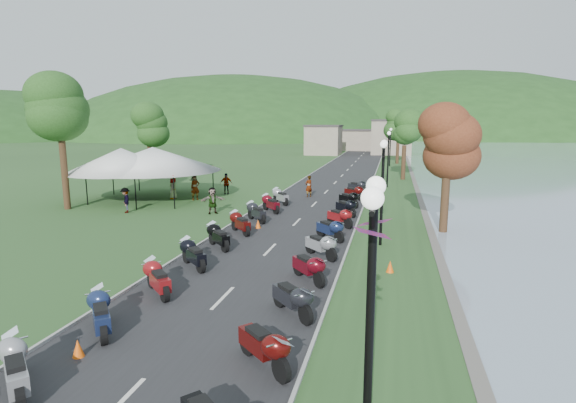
# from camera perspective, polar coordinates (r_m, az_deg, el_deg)

# --- Properties ---
(road) EXTENTS (7.00, 120.00, 0.02)m
(road) POSITION_cam_1_polar(r_m,az_deg,el_deg) (44.27, 6.01, 2.40)
(road) COLOR #28282A
(road) RESTS_ON ground
(hills_backdrop) EXTENTS (360.00, 120.00, 76.00)m
(hills_backdrop) POSITION_cam_1_polar(r_m,az_deg,el_deg) (203.70, 11.78, 8.25)
(hills_backdrop) COLOR #285621
(hills_backdrop) RESTS_ON ground
(far_building) EXTENTS (18.00, 16.00, 5.00)m
(far_building) POSITION_cam_1_polar(r_m,az_deg,el_deg) (88.92, 8.46, 7.81)
(far_building) COLOR gray
(far_building) RESTS_ON ground
(moto_row_left) EXTENTS (2.60, 37.82, 1.10)m
(moto_row_left) POSITION_cam_1_polar(r_m,az_deg,el_deg) (16.35, -16.37, -9.49)
(moto_row_left) COLOR #331411
(moto_row_left) RESTS_ON ground
(moto_row_right) EXTENTS (2.60, 33.18, 1.10)m
(moto_row_right) POSITION_cam_1_polar(r_m,az_deg,el_deg) (22.83, 5.51, -3.54)
(moto_row_right) COLOR #331411
(moto_row_right) RESTS_ON ground
(streetlamp_near) EXTENTS (1.40, 1.40, 5.00)m
(streetlamp_near) POSITION_cam_1_polar(r_m,az_deg,el_deg) (7.54, 10.28, -17.08)
(streetlamp_near) COLOR black
(streetlamp_near) RESTS_ON ground
(vendor_tent_main) EXTENTS (6.87, 6.87, 4.00)m
(vendor_tent_main) POSITION_cam_1_polar(r_m,az_deg,el_deg) (36.18, -16.68, 3.47)
(vendor_tent_main) COLOR white
(vendor_tent_main) RESTS_ON ground
(vendor_tent_side) EXTENTS (5.38, 5.38, 4.00)m
(vendor_tent_side) POSITION_cam_1_polar(r_m,az_deg,el_deg) (35.67, -20.28, 3.18)
(vendor_tent_side) COLOR white
(vendor_tent_side) RESTS_ON ground
(tree_park_left) EXTENTS (4.04, 4.04, 11.23)m
(tree_park_left) POSITION_cam_1_polar(r_m,az_deg,el_deg) (33.85, -26.92, 8.52)
(tree_park_left) COLOR #2F6122
(tree_park_left) RESTS_ON ground
(tree_lakeside) EXTENTS (2.81, 2.81, 7.80)m
(tree_lakeside) POSITION_cam_1_polar(r_m,az_deg,el_deg) (25.33, 19.58, 4.96)
(tree_lakeside) COLOR #2F6122
(tree_lakeside) RESTS_ON ground
(pedestrian_a) EXTENTS (0.85, 0.84, 1.90)m
(pedestrian_a) POSITION_cam_1_polar(r_m,az_deg,el_deg) (35.05, -11.65, 0.19)
(pedestrian_a) COLOR slate
(pedestrian_a) RESTS_ON ground
(pedestrian_b) EXTENTS (0.84, 0.59, 1.57)m
(pedestrian_b) POSITION_cam_1_polar(r_m,az_deg,el_deg) (40.51, -11.86, 1.50)
(pedestrian_b) COLOR slate
(pedestrian_b) RESTS_ON ground
(pedestrian_c) EXTENTS (1.00, 1.13, 1.67)m
(pedestrian_c) POSITION_cam_1_polar(r_m,az_deg,el_deg) (31.45, -19.85, -1.34)
(pedestrian_c) COLOR slate
(pedestrian_c) RESTS_ON ground
(traffic_cone_near) EXTENTS (0.31, 0.31, 0.48)m
(traffic_cone_near) POSITION_cam_1_polar(r_m,az_deg,el_deg) (13.13, -25.11, -16.55)
(traffic_cone_near) COLOR #F2590C
(traffic_cone_near) RESTS_ON ground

